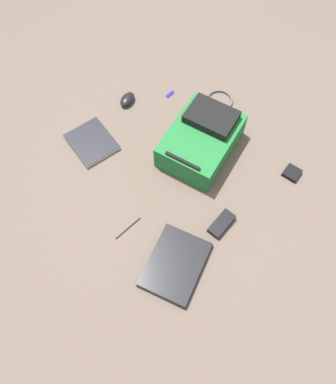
% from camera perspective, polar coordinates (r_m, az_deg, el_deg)
% --- Properties ---
extents(ground_plane, '(3.88, 3.88, 0.00)m').
position_cam_1_polar(ground_plane, '(1.81, 0.62, 1.07)').
color(ground_plane, brown).
extents(backpack, '(0.39, 0.47, 0.18)m').
position_cam_1_polar(backpack, '(1.86, 5.13, 7.99)').
color(backpack, '#1E662D').
rests_on(backpack, ground_plane).
extents(laptop, '(0.32, 0.36, 0.03)m').
position_cam_1_polar(laptop, '(1.65, 1.12, -10.87)').
color(laptop, black).
rests_on(laptop, ground_plane).
extents(book_comic, '(0.26, 0.23, 0.02)m').
position_cam_1_polar(book_comic, '(1.96, -11.45, 7.40)').
color(book_comic, silver).
rests_on(book_comic, ground_plane).
extents(computer_mouse, '(0.09, 0.12, 0.04)m').
position_cam_1_polar(computer_mouse, '(2.09, -6.17, 13.74)').
color(computer_mouse, black).
rests_on(computer_mouse, ground_plane).
extents(cable_coil, '(0.15, 0.15, 0.01)m').
position_cam_1_polar(cable_coil, '(2.11, 7.82, 13.60)').
color(cable_coil, '#4C4C51').
rests_on(cable_coil, ground_plane).
extents(power_brick, '(0.07, 0.14, 0.03)m').
position_cam_1_polar(power_brick, '(1.72, 8.09, -4.77)').
color(power_brick, black).
rests_on(power_brick, ground_plane).
extents(pen_black, '(0.01, 0.15, 0.01)m').
position_cam_1_polar(pen_black, '(1.72, -6.04, -5.45)').
color(pen_black, black).
rests_on(pen_black, ground_plane).
extents(earbud_pouch, '(0.09, 0.09, 0.02)m').
position_cam_1_polar(earbud_pouch, '(1.93, 18.23, 2.74)').
color(earbud_pouch, black).
rests_on(earbud_pouch, ground_plane).
extents(usb_stick, '(0.02, 0.05, 0.01)m').
position_cam_1_polar(usb_stick, '(2.13, 0.32, 14.59)').
color(usb_stick, '#191999').
rests_on(usb_stick, ground_plane).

